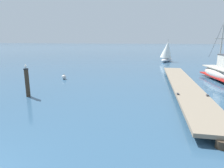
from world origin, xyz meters
The scene contains 6 objects.
floating_dock centered at (6.37, 12.81, 0.36)m, with size 3.11×16.74×0.53m.
fishing_boat_0 centered at (9.74, 17.25, 0.72)m, with size 2.60×5.34×5.30m.
mooring_piling centered at (-3.32, 8.03, 0.94)m, with size 0.30×0.30×1.80m.
perched_seagull centered at (-3.33, 8.04, 1.95)m, with size 0.29×0.32×0.27m.
mooring_buoy centered at (-3.96, 13.69, 0.21)m, with size 0.42×0.42×0.49m.
distant_sailboat centered at (4.94, 31.75, 1.63)m, with size 2.64×3.86×3.69m.
Camera 1 is at (5.14, -2.02, 3.53)m, focal length 31.16 mm.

